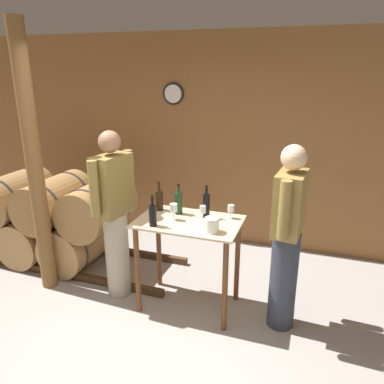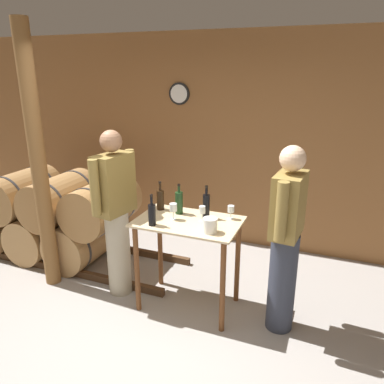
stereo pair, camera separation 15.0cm
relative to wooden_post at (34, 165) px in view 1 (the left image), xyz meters
The scene contains 15 objects.
ground_plane 2.07m from the wooden_post, 25.83° to the right, with size 14.00×14.00×0.00m, color #9E9993.
back_wall 2.27m from the wooden_post, 51.40° to the left, with size 8.40×0.08×2.70m.
barrel_rack 1.08m from the wooden_post, 127.25° to the left, with size 3.65×0.89×1.06m.
tasting_table 1.69m from the wooden_post, ahead, with size 0.97×0.62×0.91m.
wooden_post is the anchor object (origin of this frame).
wine_bottle_far_left 1.28m from the wooden_post, 15.26° to the left, with size 0.07×0.07×0.29m.
wine_bottle_left 1.34m from the wooden_post, ahead, with size 0.07×0.07×0.29m.
wine_bottle_center 1.47m from the wooden_post, 11.71° to the left, with size 0.07×0.07×0.30m.
wine_bottle_right 1.74m from the wooden_post, ahead, with size 0.07×0.07×0.32m.
wine_glass_near_left 1.46m from the wooden_post, ahead, with size 0.07×0.07×0.16m.
wine_glass_near_center 1.73m from the wooden_post, ahead, with size 0.06×0.06×0.15m.
wine_glass_near_right 1.97m from the wooden_post, 10.16° to the left, with size 0.06×0.06×0.13m.
ice_bucket 1.87m from the wooden_post, ahead, with size 0.13×0.13×0.13m.
person_host 0.92m from the wooden_post, ahead, with size 0.29×0.58×1.71m.
person_visitor_with_scarf 2.50m from the wooden_post, ahead, with size 0.25×0.59×1.68m.
Camera 1 is at (1.22, -2.18, 2.25)m, focal length 35.00 mm.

